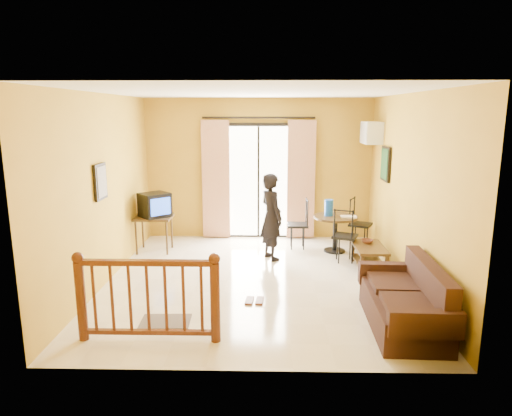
{
  "coord_description": "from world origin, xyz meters",
  "views": [
    {
      "loc": [
        0.16,
        -6.61,
        2.53
      ],
      "look_at": [
        0.0,
        0.2,
        1.09
      ],
      "focal_mm": 32.0,
      "sensor_mm": 36.0,
      "label": 1
    }
  ],
  "objects_px": {
    "dining_table": "(335,224)",
    "sofa": "(407,303)",
    "standing_person": "(271,217)",
    "television": "(155,205)"
  },
  "relations": [
    {
      "from": "television",
      "to": "sofa",
      "type": "distance_m",
      "value": 4.78
    },
    {
      "from": "sofa",
      "to": "standing_person",
      "type": "height_order",
      "value": "standing_person"
    },
    {
      "from": "sofa",
      "to": "dining_table",
      "type": "bearing_deg",
      "value": 99.95
    },
    {
      "from": "dining_table",
      "to": "television",
      "type": "bearing_deg",
      "value": -179.0
    },
    {
      "from": "dining_table",
      "to": "standing_person",
      "type": "relative_size",
      "value": 0.53
    },
    {
      "from": "standing_person",
      "to": "television",
      "type": "bearing_deg",
      "value": 51.16
    },
    {
      "from": "dining_table",
      "to": "sofa",
      "type": "xyz_separation_m",
      "value": [
        0.43,
        -3.0,
        -0.23
      ]
    },
    {
      "from": "television",
      "to": "dining_table",
      "type": "relative_size",
      "value": 0.81
    },
    {
      "from": "sofa",
      "to": "standing_person",
      "type": "relative_size",
      "value": 1.11
    },
    {
      "from": "dining_table",
      "to": "standing_person",
      "type": "height_order",
      "value": "standing_person"
    },
    {
      "from": "sofa",
      "to": "television",
      "type": "bearing_deg",
      "value": 143.51
    },
    {
      "from": "television",
      "to": "standing_person",
      "type": "distance_m",
      "value": 2.15
    },
    {
      "from": "television",
      "to": "sofa",
      "type": "xyz_separation_m",
      "value": [
        3.72,
        -2.94,
        -0.58
      ]
    },
    {
      "from": "dining_table",
      "to": "sofa",
      "type": "distance_m",
      "value": 3.04
    },
    {
      "from": "dining_table",
      "to": "sofa",
      "type": "bearing_deg",
      "value": -81.92
    }
  ]
}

